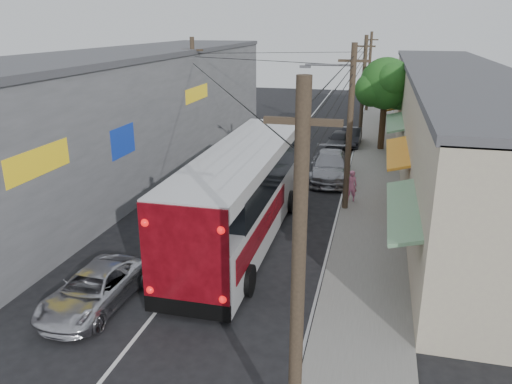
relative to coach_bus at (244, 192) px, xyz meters
The scene contains 13 objects.
ground 9.05m from the coach_bus, 97.82° to the right, with size 120.00×120.00×0.00m, color black.
sidewalk 12.61m from the coach_bus, 64.81° to the left, with size 3.00×80.00×0.12m, color slate.
building_right 16.52m from the coach_bus, 53.58° to the left, with size 7.09×40.00×6.25m.
building_left 13.51m from the coach_bus, 136.32° to the left, with size 7.20×36.00×7.25m.
utility_poles 11.94m from the coach_bus, 80.56° to the left, with size 11.80×45.28×8.00m.
street_tree 18.38m from the coach_bus, 71.83° to the left, with size 4.40×4.00×6.60m.
coach_bus is the anchor object (origin of this frame).
jeepney 7.59m from the coach_bus, 115.93° to the right, with size 2.06×4.48×1.24m, color silver.
parked_suv 9.74m from the coach_bus, 73.59° to the left, with size 2.23×5.48×1.59m, color gray.
parked_car_mid 17.52m from the coach_bus, 81.44° to the left, with size 1.50×3.73×1.27m, color #28292E.
parked_car_far 18.63m from the coach_bus, 79.46° to the left, with size 1.38×3.96×1.31m, color black.
pedestrian_near 6.87m from the coach_bus, 51.74° to the left, with size 0.60×0.39×1.63m, color pink.
pedestrian_far 6.60m from the coach_bus, 10.29° to the left, with size 0.79×0.62×1.64m, color #818EBB.
Camera 1 is at (6.47, -10.59, 8.84)m, focal length 35.00 mm.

